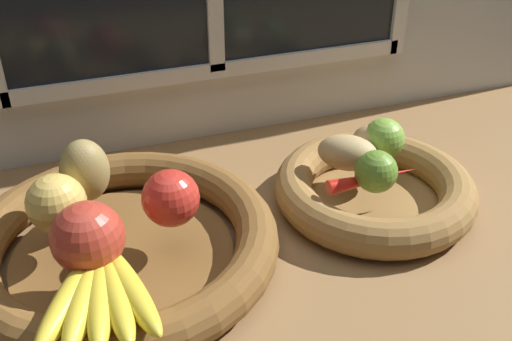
{
  "coord_description": "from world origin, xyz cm",
  "views": [
    {
      "loc": [
        -23.98,
        -58.35,
        49.1
      ],
      "look_at": [
        -2.69,
        1.57,
        9.21
      ],
      "focal_mm": 42.49,
      "sensor_mm": 36.0,
      "label": 1
    }
  ],
  "objects_px": {
    "chili_pepper": "(374,178)",
    "potato_back": "(376,141)",
    "fruit_bowl_right": "(374,190)",
    "banana_bunch_front": "(100,291)",
    "lime_far": "(384,139)",
    "apple_red_right": "(170,197)",
    "potato_oblong": "(348,153)",
    "apple_red_front": "(88,238)",
    "fruit_bowl_left": "(122,243)",
    "pear_brown": "(85,171)",
    "lime_near": "(376,172)",
    "apple_golden_left": "(56,203)"
  },
  "relations": [
    {
      "from": "chili_pepper",
      "to": "potato_back",
      "type": "bearing_deg",
      "value": 58.74
    },
    {
      "from": "fruit_bowl_right",
      "to": "potato_back",
      "type": "xyz_separation_m",
      "value": [
        0.02,
        0.04,
        0.05
      ]
    },
    {
      "from": "banana_bunch_front",
      "to": "lime_far",
      "type": "height_order",
      "value": "lime_far"
    },
    {
      "from": "apple_red_right",
      "to": "potato_oblong",
      "type": "xyz_separation_m",
      "value": [
        0.25,
        0.04,
        -0.01
      ]
    },
    {
      "from": "chili_pepper",
      "to": "lime_far",
      "type": "bearing_deg",
      "value": 50.89
    },
    {
      "from": "apple_red_front",
      "to": "chili_pepper",
      "type": "relative_size",
      "value": 0.6
    },
    {
      "from": "fruit_bowl_left",
      "to": "pear_brown",
      "type": "height_order",
      "value": "pear_brown"
    },
    {
      "from": "lime_near",
      "to": "chili_pepper",
      "type": "distance_m",
      "value": 0.02
    },
    {
      "from": "potato_oblong",
      "to": "lime_far",
      "type": "bearing_deg",
      "value": 9.25
    },
    {
      "from": "banana_bunch_front",
      "to": "potato_oblong",
      "type": "height_order",
      "value": "potato_oblong"
    },
    {
      "from": "apple_red_right",
      "to": "potato_back",
      "type": "distance_m",
      "value": 0.31
    },
    {
      "from": "fruit_bowl_left",
      "to": "lime_far",
      "type": "xyz_separation_m",
      "value": [
        0.37,
        0.04,
        0.06
      ]
    },
    {
      "from": "fruit_bowl_right",
      "to": "apple_red_front",
      "type": "distance_m",
      "value": 0.4
    },
    {
      "from": "fruit_bowl_right",
      "to": "apple_golden_left",
      "type": "height_order",
      "value": "apple_golden_left"
    },
    {
      "from": "pear_brown",
      "to": "lime_far",
      "type": "height_order",
      "value": "pear_brown"
    },
    {
      "from": "banana_bunch_front",
      "to": "lime_far",
      "type": "distance_m",
      "value": 0.44
    },
    {
      "from": "pear_brown",
      "to": "lime_far",
      "type": "xyz_separation_m",
      "value": [
        0.4,
        -0.03,
        -0.01
      ]
    },
    {
      "from": "apple_red_front",
      "to": "banana_bunch_front",
      "type": "distance_m",
      "value": 0.06
    },
    {
      "from": "pear_brown",
      "to": "potato_back",
      "type": "relative_size",
      "value": 1.27
    },
    {
      "from": "fruit_bowl_left",
      "to": "potato_oblong",
      "type": "height_order",
      "value": "potato_oblong"
    },
    {
      "from": "potato_back",
      "to": "lime_near",
      "type": "height_order",
      "value": "lime_near"
    },
    {
      "from": "lime_near",
      "to": "apple_red_right",
      "type": "bearing_deg",
      "value": 175.36
    },
    {
      "from": "apple_red_front",
      "to": "apple_golden_left",
      "type": "height_order",
      "value": "apple_red_front"
    },
    {
      "from": "banana_bunch_front",
      "to": "apple_red_right",
      "type": "bearing_deg",
      "value": 48.12
    },
    {
      "from": "lime_far",
      "to": "banana_bunch_front",
      "type": "bearing_deg",
      "value": -158.9
    },
    {
      "from": "fruit_bowl_right",
      "to": "apple_golden_left",
      "type": "bearing_deg",
      "value": 177.51
    },
    {
      "from": "fruit_bowl_right",
      "to": "fruit_bowl_left",
      "type": "bearing_deg",
      "value": 180.0
    },
    {
      "from": "apple_red_right",
      "to": "lime_near",
      "type": "distance_m",
      "value": 0.26
    },
    {
      "from": "apple_red_right",
      "to": "lime_far",
      "type": "xyz_separation_m",
      "value": [
        0.31,
        0.05,
        -0.01
      ]
    },
    {
      "from": "potato_oblong",
      "to": "lime_near",
      "type": "relative_size",
      "value": 1.48
    },
    {
      "from": "banana_bunch_front",
      "to": "potato_oblong",
      "type": "bearing_deg",
      "value": 22.99
    },
    {
      "from": "apple_red_front",
      "to": "pear_brown",
      "type": "bearing_deg",
      "value": 85.13
    },
    {
      "from": "fruit_bowl_right",
      "to": "lime_near",
      "type": "bearing_deg",
      "value": -123.69
    },
    {
      "from": "apple_red_right",
      "to": "potato_oblong",
      "type": "bearing_deg",
      "value": 8.92
    },
    {
      "from": "fruit_bowl_left",
      "to": "lime_near",
      "type": "relative_size",
      "value": 6.93
    },
    {
      "from": "apple_red_front",
      "to": "pear_brown",
      "type": "distance_m",
      "value": 0.13
    },
    {
      "from": "apple_red_front",
      "to": "pear_brown",
      "type": "relative_size",
      "value": 0.95
    },
    {
      "from": "apple_golden_left",
      "to": "potato_oblong",
      "type": "distance_m",
      "value": 0.38
    },
    {
      "from": "apple_red_front",
      "to": "potato_back",
      "type": "relative_size",
      "value": 1.21
    },
    {
      "from": "pear_brown",
      "to": "potato_oblong",
      "type": "xyz_separation_m",
      "value": [
        0.34,
        -0.04,
        -0.02
      ]
    },
    {
      "from": "apple_golden_left",
      "to": "pear_brown",
      "type": "xyz_separation_m",
      "value": [
        0.04,
        0.05,
        0.01
      ]
    },
    {
      "from": "pear_brown",
      "to": "chili_pepper",
      "type": "bearing_deg",
      "value": -14.67
    },
    {
      "from": "lime_far",
      "to": "potato_oblong",
      "type": "bearing_deg",
      "value": -170.75
    },
    {
      "from": "banana_bunch_front",
      "to": "potato_oblong",
      "type": "distance_m",
      "value": 0.38
    },
    {
      "from": "fruit_bowl_right",
      "to": "chili_pepper",
      "type": "xyz_separation_m",
      "value": [
        -0.02,
        -0.02,
        0.04
      ]
    },
    {
      "from": "fruit_bowl_left",
      "to": "apple_red_right",
      "type": "bearing_deg",
      "value": -12.84
    },
    {
      "from": "banana_bunch_front",
      "to": "potato_back",
      "type": "relative_size",
      "value": 2.59
    },
    {
      "from": "apple_golden_left",
      "to": "banana_bunch_front",
      "type": "xyz_separation_m",
      "value": [
        0.03,
        -0.14,
        -0.02
      ]
    },
    {
      "from": "banana_bunch_front",
      "to": "potato_oblong",
      "type": "relative_size",
      "value": 2.07
    },
    {
      "from": "banana_bunch_front",
      "to": "potato_back",
      "type": "xyz_separation_m",
      "value": [
        0.4,
        0.16,
        0.01
      ]
    }
  ]
}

